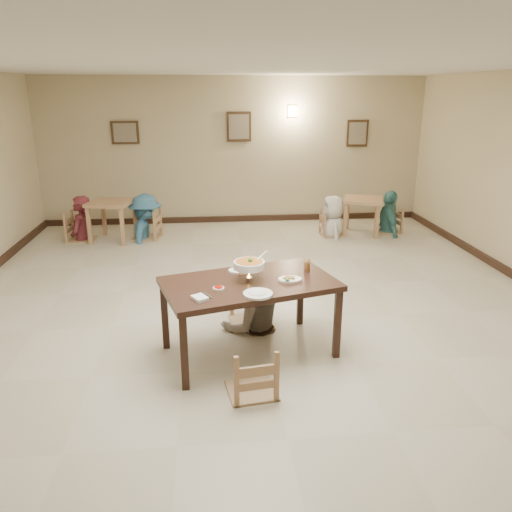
{
  "coord_description": "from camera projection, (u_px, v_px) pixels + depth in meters",
  "views": [
    {
      "loc": [
        -0.59,
        -5.55,
        2.68
      ],
      "look_at": [
        -0.06,
        -0.18,
        0.9
      ],
      "focal_mm": 35.0,
      "sensor_mm": 36.0,
      "label": 1
    }
  ],
  "objects": [
    {
      "name": "floor",
      "position": [
        259.0,
        321.0,
        6.14
      ],
      "size": [
        10.0,
        10.0,
        0.0
      ],
      "primitive_type": "plane",
      "color": "beige",
      "rests_on": "ground"
    },
    {
      "name": "ceiling",
      "position": [
        260.0,
        60.0,
        5.2
      ],
      "size": [
        10.0,
        10.0,
        0.0
      ],
      "primitive_type": "plane",
      "color": "silver",
      "rests_on": "wall_back"
    },
    {
      "name": "wall_back",
      "position": [
        234.0,
        151.0,
        10.4
      ],
      "size": [
        10.0,
        0.0,
        10.0
      ],
      "primitive_type": "plane",
      "rotation": [
        1.57,
        0.0,
        0.0
      ],
      "color": "tan",
      "rests_on": "floor"
    },
    {
      "name": "baseboard_back",
      "position": [
        235.0,
        219.0,
        10.82
      ],
      "size": [
        8.0,
        0.06,
        0.12
      ],
      "primitive_type": "cube",
      "color": "black",
      "rests_on": "floor"
    },
    {
      "name": "picture_a",
      "position": [
        125.0,
        133.0,
        10.03
      ],
      "size": [
        0.55,
        0.04,
        0.45
      ],
      "color": "#352214",
      "rests_on": "wall_back"
    },
    {
      "name": "picture_b",
      "position": [
        239.0,
        127.0,
        10.21
      ],
      "size": [
        0.5,
        0.04,
        0.6
      ],
      "color": "#352214",
      "rests_on": "wall_back"
    },
    {
      "name": "picture_c",
      "position": [
        357.0,
        133.0,
        10.49
      ],
      "size": [
        0.45,
        0.04,
        0.55
      ],
      "color": "#352214",
      "rests_on": "wall_back"
    },
    {
      "name": "wall_sconce",
      "position": [
        292.0,
        111.0,
        10.22
      ],
      "size": [
        0.16,
        0.05,
        0.22
      ],
      "primitive_type": "cube",
      "color": "#FFD88C",
      "rests_on": "wall_back"
    },
    {
      "name": "main_table",
      "position": [
        249.0,
        289.0,
        5.18
      ],
      "size": [
        1.95,
        1.43,
        0.82
      ],
      "rotation": [
        0.0,
        0.0,
        0.28
      ],
      "color": "#351D14",
      "rests_on": "floor"
    },
    {
      "name": "chair_far",
      "position": [
        251.0,
        283.0,
        5.91
      ],
      "size": [
        0.49,
        0.49,
        1.04
      ],
      "rotation": [
        0.0,
        0.0,
        0.09
      ],
      "color": "tan",
      "rests_on": "floor"
    },
    {
      "name": "chair_near",
      "position": [
        252.0,
        347.0,
        4.54
      ],
      "size": [
        0.44,
        0.44,
        0.94
      ],
      "rotation": [
        0.0,
        0.0,
        3.28
      ],
      "color": "tan",
      "rests_on": "floor"
    },
    {
      "name": "main_diner",
      "position": [
        252.0,
        264.0,
        5.74
      ],
      "size": [
        0.89,
        0.76,
        1.6
      ],
      "primitive_type": "imported",
      "rotation": [
        0.0,
        0.0,
        3.37
      ],
      "color": "gray",
      "rests_on": "floor"
    },
    {
      "name": "curry_warmer",
      "position": [
        249.0,
        265.0,
        5.12
      ],
      "size": [
        0.36,
        0.32,
        0.29
      ],
      "color": "silver",
      "rests_on": "main_table"
    },
    {
      "name": "rice_plate_far",
      "position": [
        241.0,
        270.0,
        5.43
      ],
      "size": [
        0.27,
        0.27,
        0.06
      ],
      "color": "white",
      "rests_on": "main_table"
    },
    {
      "name": "rice_plate_near",
      "position": [
        258.0,
        294.0,
        4.8
      ],
      "size": [
        0.29,
        0.29,
        0.07
      ],
      "color": "white",
      "rests_on": "main_table"
    },
    {
      "name": "fried_plate",
      "position": [
        290.0,
        279.0,
        5.17
      ],
      "size": [
        0.25,
        0.25,
        0.05
      ],
      "color": "white",
      "rests_on": "main_table"
    },
    {
      "name": "chili_dish",
      "position": [
        218.0,
        288.0,
        4.94
      ],
      "size": [
        0.11,
        0.11,
        0.02
      ],
      "color": "white",
      "rests_on": "main_table"
    },
    {
      "name": "napkin_cutlery",
      "position": [
        200.0,
        298.0,
        4.7
      ],
      "size": [
        0.21,
        0.25,
        0.03
      ],
      "color": "white",
      "rests_on": "main_table"
    },
    {
      "name": "drink_glass",
      "position": [
        307.0,
        266.0,
        5.41
      ],
      "size": [
        0.07,
        0.07,
        0.14
      ],
      "color": "white",
      "rests_on": "main_table"
    },
    {
      "name": "bg_table_left",
      "position": [
        112.0,
        208.0,
        9.28
      ],
      "size": [
        0.91,
        0.91,
        0.76
      ],
      "rotation": [
        0.0,
        0.0,
        -0.23
      ],
      "color": "#AA7C54",
      "rests_on": "floor"
    },
    {
      "name": "bg_table_right",
      "position": [
        362.0,
        205.0,
        9.72
      ],
      "size": [
        0.91,
        0.91,
        0.72
      ],
      "rotation": [
        0.0,
        0.0,
        -0.33
      ],
      "color": "#AA7C54",
      "rests_on": "floor"
    },
    {
      "name": "bg_chair_ll",
      "position": [
        80.0,
        214.0,
        9.3
      ],
      "size": [
        0.48,
        0.48,
        1.03
      ],
      "rotation": [
        0.0,
        0.0,
        1.49
      ],
      "color": "tan",
      "rests_on": "floor"
    },
    {
      "name": "bg_chair_lr",
      "position": [
        145.0,
        211.0,
        9.44
      ],
      "size": [
        0.5,
        0.5,
        1.07
      ],
      "rotation": [
        0.0,
        0.0,
        -1.75
      ],
      "color": "tan",
      "rests_on": "floor"
    },
    {
      "name": "bg_chair_rl",
      "position": [
        333.0,
        212.0,
        9.65
      ],
      "size": [
        0.44,
        0.44,
        0.94
      ],
      "rotation": [
        0.0,
        0.0,
        1.57
      ],
      "color": "tan",
      "rests_on": "floor"
    },
    {
      "name": "bg_chair_rr",
      "position": [
        390.0,
        210.0,
        9.89
      ],
      "size": [
        0.43,
        0.43,
        0.92
      ],
      "rotation": [
        0.0,
        0.0,
        -1.49
      ],
      "color": "tan",
      "rests_on": "floor"
    },
    {
      "name": "bg_diner_a",
      "position": [
        78.0,
        196.0,
        9.2
      ],
      "size": [
        0.5,
        0.68,
        1.71
      ],
      "primitive_type": "imported",
      "rotation": [
        0.0,
        0.0,
        4.56
      ],
      "color": "maroon",
      "rests_on": "floor"
    },
    {
      "name": "bg_diner_b",
      "position": [
        144.0,
        194.0,
        9.33
      ],
      "size": [
        0.7,
        1.15,
        1.72
      ],
      "primitive_type": "imported",
      "rotation": [
        0.0,
        0.0,
        1.51
      ],
      "color": "teal",
      "rests_on": "floor"
    },
    {
      "name": "bg_diner_c",
      "position": [
        334.0,
        196.0,
        9.55
      ],
      "size": [
        0.53,
        0.79,
        1.58
      ],
      "primitive_type": "imported",
      "rotation": [
        0.0,
        0.0,
        4.74
      ],
      "color": "silver",
      "rests_on": "floor"
    },
    {
      "name": "bg_diner_d",
      "position": [
        391.0,
        191.0,
        9.77
      ],
      "size": [
        0.44,
        0.99,
        1.67
      ],
      "primitive_type": "imported",
      "rotation": [
        0.0,
        0.0,
        1.54
      ],
      "color": "teal",
      "rests_on": "floor"
    }
  ]
}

